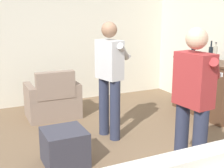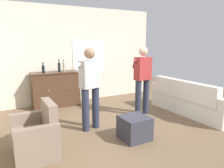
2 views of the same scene
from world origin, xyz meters
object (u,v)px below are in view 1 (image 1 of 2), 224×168
sideboard_cabinet (205,87)px  bottle_liquor_amber (211,54)px  person_standing_left (110,75)px  ottoman (65,147)px  bottle_spirits_clear (215,54)px  person_standing_right (194,100)px  armchair (53,101)px  bottle_wine_green (193,52)px

sideboard_cabinet → bottle_liquor_amber: bottle_liquor_amber is taller
bottle_liquor_amber → person_standing_left: size_ratio=0.21×
bottle_liquor_amber → ottoman: bearing=-77.8°
bottle_spirits_clear → person_standing_right: 2.20m
sideboard_cabinet → person_standing_left: person_standing_left is taller
ottoman → bottle_spirits_clear: bearing=99.8°
person_standing_left → ottoman: bearing=-58.7°
armchair → sideboard_cabinet: 2.69m
armchair → bottle_liquor_amber: bearing=65.8°
armchair → bottle_spirits_clear: size_ratio=2.66×
armchair → sideboard_cabinet: sideboard_cabinet is taller
bottle_liquor_amber → bottle_spirits_clear: 0.13m
armchair → bottle_liquor_amber: bottle_liquor_amber is taller
armchair → bottle_wine_green: bottle_wine_green is taller
bottle_liquor_amber → ottoman: (0.60, -2.77, -0.90)m
bottle_liquor_amber → bottle_spirits_clear: size_ratio=1.04×
bottle_wine_green → bottle_liquor_amber: bottle_liquor_amber is taller
person_standing_right → ottoman: bearing=-131.8°
sideboard_cabinet → bottle_wine_green: bearing=-170.9°
bottle_wine_green → ottoman: 3.07m
person_standing_left → bottle_liquor_amber: bearing=92.4°
bottle_wine_green → person_standing_left: 1.97m
person_standing_left → person_standing_right: same height
bottle_wine_green → bottle_spirits_clear: size_ratio=0.85×
ottoman → person_standing_left: 1.23m
armchair → ottoman: size_ratio=1.78×
bottle_liquor_amber → bottle_wine_green: bearing=-178.4°
bottle_liquor_amber → person_standing_right: (1.58, -1.66, -0.17)m
bottle_liquor_amber → sideboard_cabinet: bearing=160.2°
armchair → bottle_spirits_clear: (1.23, 2.43, 0.83)m
person_standing_left → person_standing_right: 1.53m
ottoman → bottle_liquor_amber: bearing=102.2°
sideboard_cabinet → person_standing_right: 2.44m
sideboard_cabinet → bottle_wine_green: bottle_wine_green is taller
bottle_spirits_clear → ottoman: 2.93m
bottle_wine_green → bottle_liquor_amber: (0.43, 0.01, 0.02)m
armchair → bottle_liquor_amber: (1.10, 2.45, 0.82)m
bottle_wine_green → person_standing_left: bearing=-75.0°
person_standing_left → armchair: bearing=-155.5°
sideboard_cabinet → bottle_spirits_clear: (0.24, -0.06, 0.63)m
armchair → bottle_wine_green: bearing=74.6°
sideboard_cabinet → person_standing_right: size_ratio=0.79×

